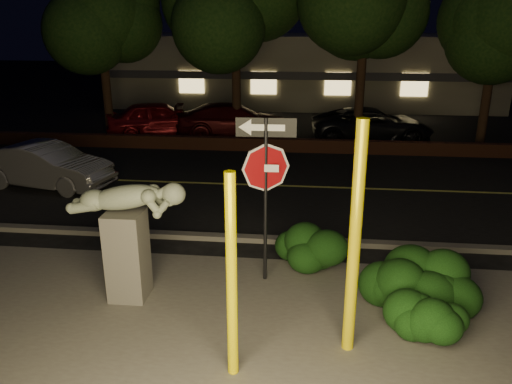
# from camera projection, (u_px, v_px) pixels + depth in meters

# --- Properties ---
(ground) EXTENTS (90.00, 90.00, 0.00)m
(ground) POSITION_uv_depth(u_px,v_px,m) (293.00, 161.00, 18.03)
(ground) COLOR black
(ground) RESTS_ON ground
(patio) EXTENTS (14.00, 6.00, 0.02)m
(patio) POSITION_uv_depth(u_px,v_px,m) (265.00, 347.00, 7.68)
(patio) COLOR #4C4944
(patio) RESTS_ON ground
(road) EXTENTS (80.00, 8.00, 0.01)m
(road) POSITION_uv_depth(u_px,v_px,m) (289.00, 186.00, 15.21)
(road) COLOR black
(road) RESTS_ON ground
(lane_marking) EXTENTS (80.00, 0.12, 0.00)m
(lane_marking) POSITION_uv_depth(u_px,v_px,m) (289.00, 186.00, 15.20)
(lane_marking) COLOR #B4B448
(lane_marking) RESTS_ON road
(curb) EXTENTS (80.00, 0.25, 0.12)m
(curb) POSITION_uv_depth(u_px,v_px,m) (281.00, 240.00, 11.33)
(curb) COLOR #4C4944
(curb) RESTS_ON ground
(brick_wall) EXTENTS (40.00, 0.35, 0.50)m
(brick_wall) POSITION_uv_depth(u_px,v_px,m) (294.00, 145.00, 19.17)
(brick_wall) COLOR #4A2517
(brick_wall) RESTS_ON ground
(parking_lot) EXTENTS (40.00, 12.00, 0.01)m
(parking_lot) POSITION_uv_depth(u_px,v_px,m) (298.00, 123.00, 24.61)
(parking_lot) COLOR black
(parking_lot) RESTS_ON ground
(building) EXTENTS (22.00, 10.20, 4.00)m
(building) POSITION_uv_depth(u_px,v_px,m) (303.00, 68.00, 31.48)
(building) COLOR slate
(building) RESTS_ON ground
(tree_far_a) EXTENTS (4.60, 4.60, 7.43)m
(tree_far_a) POSITION_uv_depth(u_px,v_px,m) (99.00, 6.00, 19.94)
(tree_far_a) COLOR black
(tree_far_a) RESTS_ON ground
(tree_far_d) EXTENTS (4.40, 4.40, 7.42)m
(tree_far_d) POSITION_uv_depth(u_px,v_px,m) (500.00, 3.00, 18.61)
(tree_far_d) COLOR black
(tree_far_d) RESTS_ON ground
(yellow_pole_left) EXTENTS (0.15, 0.15, 3.01)m
(yellow_pole_left) POSITION_uv_depth(u_px,v_px,m) (232.00, 279.00, 6.66)
(yellow_pole_left) COLOR #FFEA00
(yellow_pole_left) RESTS_ON ground
(yellow_pole_right) EXTENTS (0.18, 0.18, 3.57)m
(yellow_pole_right) POSITION_uv_depth(u_px,v_px,m) (355.00, 242.00, 7.10)
(yellow_pole_right) COLOR yellow
(yellow_pole_right) RESTS_ON ground
(signpost) EXTENTS (1.08, 0.09, 3.17)m
(signpost) POSITION_uv_depth(u_px,v_px,m) (266.00, 168.00, 8.99)
(signpost) COLOR black
(signpost) RESTS_ON ground
(sculpture) EXTENTS (2.06, 0.65, 2.22)m
(sculpture) POSITION_uv_depth(u_px,v_px,m) (127.00, 228.00, 8.67)
(sculpture) COLOR #4C4944
(sculpture) RESTS_ON ground
(hedge_center) EXTENTS (2.07, 1.46, 0.98)m
(hedge_center) POSITION_uv_depth(u_px,v_px,m) (296.00, 245.00, 10.05)
(hedge_center) COLOR black
(hedge_center) RESTS_ON ground
(hedge_right) EXTENTS (2.11, 1.58, 1.23)m
(hedge_right) POSITION_uv_depth(u_px,v_px,m) (418.00, 275.00, 8.62)
(hedge_right) COLOR black
(hedge_right) RESTS_ON ground
(hedge_far_right) EXTENTS (1.48, 0.99, 0.98)m
(hedge_far_right) POSITION_uv_depth(u_px,v_px,m) (420.00, 310.00, 7.79)
(hedge_far_right) COLOR black
(hedge_far_right) RESTS_ON ground
(silver_sedan) EXTENTS (4.25, 2.21, 1.33)m
(silver_sedan) POSITION_uv_depth(u_px,v_px,m) (46.00, 166.00, 14.96)
(silver_sedan) COLOR silver
(silver_sedan) RESTS_ON ground
(parked_car_red) EXTENTS (4.81, 3.12, 1.52)m
(parked_car_red) POSITION_uv_depth(u_px,v_px,m) (160.00, 119.00, 21.65)
(parked_car_red) COLOR maroon
(parked_car_red) RESTS_ON ground
(parked_car_darkred) EXTENTS (5.29, 3.01, 1.45)m
(parked_car_darkred) POSITION_uv_depth(u_px,v_px,m) (234.00, 120.00, 21.49)
(parked_car_darkred) COLOR #38080A
(parked_car_darkred) RESTS_ON ground
(parked_car_dark) EXTENTS (5.13, 2.68, 1.38)m
(parked_car_dark) POSITION_uv_depth(u_px,v_px,m) (372.00, 125.00, 20.76)
(parked_car_dark) COLOR black
(parked_car_dark) RESTS_ON ground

